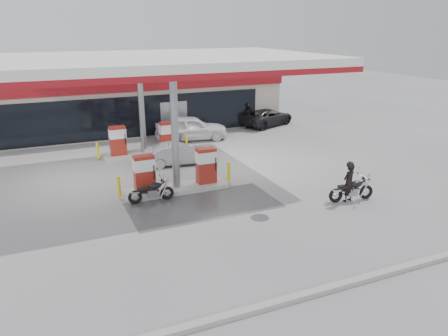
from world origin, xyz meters
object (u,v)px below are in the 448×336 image
(sedan_white, at_px, (191,128))
(biker_walking, at_px, (248,116))
(parked_motorcycle, at_px, (152,192))
(attendant, at_px, (171,133))
(parked_car_right, at_px, (267,117))
(main_motorcycle, at_px, (352,190))
(parked_car_left, at_px, (37,131))
(pump_island_far, at_px, (144,143))
(biker_main, at_px, (349,183))
(hatchback_silver, at_px, (178,154))
(pump_island_near, at_px, (176,175))

(sedan_white, xyz_separation_m, biker_walking, (4.84, 1.60, 0.06))
(parked_motorcycle, bearing_deg, attendant, 70.58)
(parked_car_right, bearing_deg, parked_motorcycle, 110.73)
(main_motorcycle, distance_m, parked_car_left, 19.79)
(pump_island_far, bearing_deg, biker_main, -58.57)
(main_motorcycle, bearing_deg, sedan_white, 110.49)
(parked_motorcycle, xyz_separation_m, attendant, (3.20, 7.80, 0.43))
(hatchback_silver, bearing_deg, attendant, -2.96)
(pump_island_near, bearing_deg, hatchback_silver, 70.86)
(sedan_white, bearing_deg, parked_motorcycle, 160.34)
(sedan_white, relative_size, biker_walking, 2.72)
(parked_motorcycle, bearing_deg, hatchback_silver, 62.60)
(pump_island_near, xyz_separation_m, attendant, (1.88, 7.00, 0.15))
(pump_island_far, relative_size, parked_car_right, 1.17)
(attendant, xyz_separation_m, biker_walking, (6.54, 2.80, -0.03))
(main_motorcycle, bearing_deg, biker_walking, 89.21)
(biker_main, xyz_separation_m, hatchback_silver, (-4.85, 7.58, -0.24))
(pump_island_near, bearing_deg, main_motorcycle, -32.46)
(parked_motorcycle, bearing_deg, biker_walking, 50.28)
(biker_main, bearing_deg, parked_car_right, -120.50)
(parked_motorcycle, bearing_deg, biker_main, -20.35)
(attendant, bearing_deg, sedan_white, -55.50)
(biker_main, relative_size, parked_car_left, 0.39)
(pump_island_near, distance_m, sedan_white, 8.95)
(pump_island_far, bearing_deg, pump_island_near, -90.00)
(pump_island_far, height_order, sedan_white, pump_island_far)
(pump_island_near, distance_m, pump_island_far, 6.00)
(parked_motorcycle, relative_size, parked_car_left, 0.46)
(main_motorcycle, distance_m, parked_motorcycle, 8.26)
(parked_car_right, xyz_separation_m, biker_walking, (-1.58, -0.20, 0.22))
(biker_main, height_order, parked_motorcycle, biker_main)
(pump_island_far, height_order, parked_motorcycle, pump_island_far)
(hatchback_silver, xyz_separation_m, parked_car_left, (-6.61, 8.40, 0.03))
(main_motorcycle, height_order, parked_motorcycle, main_motorcycle)
(hatchback_silver, bearing_deg, biker_main, -139.86)
(pump_island_far, bearing_deg, parked_car_left, 131.77)
(main_motorcycle, bearing_deg, attendant, 119.84)
(sedan_white, bearing_deg, parked_car_right, -65.41)
(biker_main, height_order, attendant, attendant)
(parked_car_left, xyz_separation_m, biker_walking, (13.78, -2.20, 0.23))
(biker_main, relative_size, sedan_white, 0.36)
(pump_island_far, xyz_separation_m, biker_walking, (8.42, 3.80, 0.12))
(pump_island_near, xyz_separation_m, biker_main, (6.10, -3.98, 0.10))
(sedan_white, bearing_deg, parked_car_left, 75.89)
(pump_island_near, relative_size, hatchback_silver, 1.49)
(pump_island_far, xyz_separation_m, sedan_white, (3.58, 2.20, 0.06))
(biker_main, height_order, parked_car_left, biker_main)
(main_motorcycle, bearing_deg, pump_island_far, 130.15)
(pump_island_far, height_order, main_motorcycle, pump_island_far)
(parked_car_left, relative_size, parked_car_right, 0.94)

